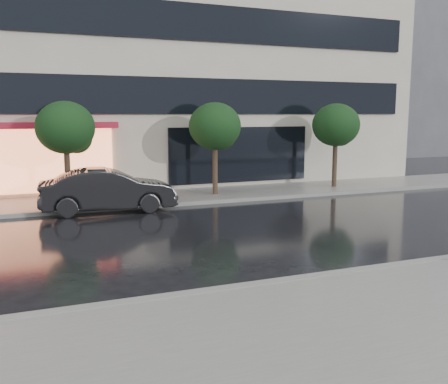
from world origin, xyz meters
TOP-DOWN VIEW (x-y plane):
  - ground at (0.00, 0.00)m, footprint 120.00×120.00m
  - sidewalk_near at (0.00, -3.25)m, footprint 60.00×4.50m
  - sidewalk_far at (0.00, 10.25)m, footprint 60.00×3.50m
  - curb_near at (0.00, -1.00)m, footprint 60.00×0.25m
  - curb_far at (0.00, 8.50)m, footprint 60.00×0.25m
  - office_building at (-0.00, 17.97)m, footprint 30.00×12.76m
  - bg_building_right at (26.00, 28.00)m, footprint 12.00×12.00m
  - tree_mid_west at (-2.94, 10.03)m, footprint 2.20×2.20m
  - tree_mid_east at (3.06, 10.03)m, footprint 2.20×2.20m
  - tree_far_east at (9.06, 10.03)m, footprint 2.20×2.20m
  - parked_car at (-1.76, 8.30)m, footprint 4.87×1.97m

SIDE VIEW (x-z plane):
  - ground at x=0.00m, z-range 0.00..0.00m
  - sidewalk_near at x=0.00m, z-range 0.00..0.12m
  - sidewalk_far at x=0.00m, z-range 0.00..0.12m
  - curb_near at x=0.00m, z-range 0.00..0.14m
  - curb_far at x=0.00m, z-range 0.00..0.14m
  - parked_car at x=-1.76m, z-range 0.00..1.57m
  - tree_mid_west at x=-2.94m, z-range 0.93..4.92m
  - tree_mid_east at x=3.06m, z-range 0.93..4.92m
  - tree_far_east at x=9.06m, z-range 0.93..4.92m
  - bg_building_right at x=26.00m, z-range 0.00..16.00m
  - office_building at x=0.00m, z-range 0.00..18.00m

